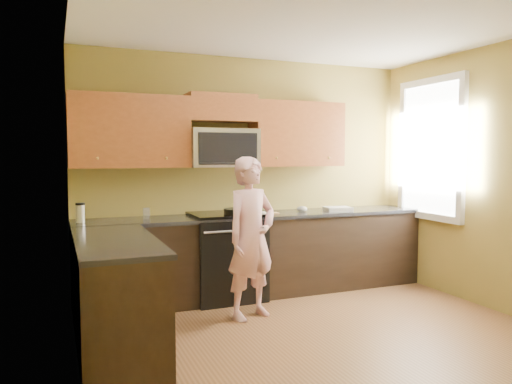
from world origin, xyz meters
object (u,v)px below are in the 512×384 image
frying_pan (237,214)px  butter_tub (245,215)px  woman (251,238)px  stove (226,256)px  microwave (222,167)px  travel_mug (81,222)px

frying_pan → butter_tub: 0.23m
woman → stove: bearing=71.7°
woman → butter_tub: size_ratio=12.74×
woman → butter_tub: woman is taller
frying_pan → stove: bearing=103.6°
microwave → woman: (0.02, -0.82, -0.67)m
butter_tub → travel_mug: 1.73m
travel_mug → woman: bearing=-25.3°
stove → butter_tub: bearing=2.7°
butter_tub → travel_mug: travel_mug is taller
stove → frying_pan: size_ratio=1.88×
frying_pan → butter_tub: bearing=37.8°
butter_tub → stove: bearing=-177.3°
microwave → frying_pan: size_ratio=1.51×
stove → travel_mug: (-1.50, 0.03, 0.44)m
stove → woman: (0.02, -0.69, 0.31)m
travel_mug → frying_pan: bearing=-6.8°
butter_tub → microwave: bearing=153.3°
woman → frying_pan: woman is taller
microwave → butter_tub: microwave is taller
frying_pan → travel_mug: size_ratio=2.61×
woman → frying_pan: 0.56m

